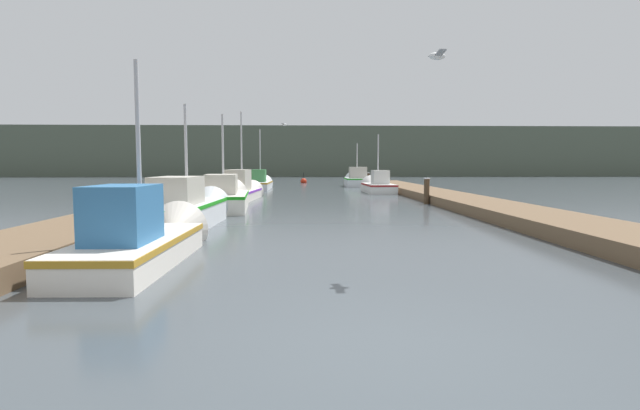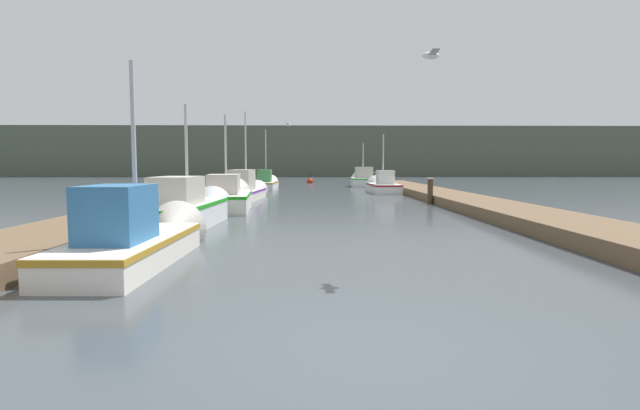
{
  "view_description": "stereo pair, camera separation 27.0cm",
  "coord_description": "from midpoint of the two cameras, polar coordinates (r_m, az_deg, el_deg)",
  "views": [
    {
      "loc": [
        -0.81,
        -4.42,
        1.76
      ],
      "look_at": [
        -0.25,
        9.81,
        0.57
      ],
      "focal_mm": 28.0,
      "sensor_mm": 36.0,
      "label": 1
    },
    {
      "loc": [
        -0.54,
        -4.43,
        1.76
      ],
      "look_at": [
        -0.25,
        9.81,
        0.57
      ],
      "focal_mm": 28.0,
      "sensor_mm": 36.0,
      "label": 2
    }
  ],
  "objects": [
    {
      "name": "fishing_boat_3",
      "position": [
        24.75,
        -8.07,
        1.69
      ],
      "size": [
        1.69,
        5.79,
        4.64
      ],
      "rotation": [
        0.0,
        0.0,
        -0.07
      ],
      "color": "silver",
      "rests_on": "ground_plane"
    },
    {
      "name": "fishing_boat_4",
      "position": [
        30.47,
        7.36,
        2.16
      ],
      "size": [
        1.65,
        4.61,
        3.95
      ],
      "rotation": [
        0.0,
        0.0,
        0.02
      ],
      "color": "silver",
      "rests_on": "ground_plane"
    },
    {
      "name": "dock_right",
      "position": [
        21.52,
        16.69,
        0.39
      ],
      "size": [
        2.27,
        40.0,
        0.38
      ],
      "color": "brown",
      "rests_on": "ground_plane"
    },
    {
      "name": "distant_shore_ridge",
      "position": [
        74.0,
        -0.63,
        6.02
      ],
      "size": [
        120.0,
        16.0,
        6.73
      ],
      "color": "#4C5647",
      "rests_on": "ground_plane"
    },
    {
      "name": "fishing_boat_5",
      "position": [
        35.13,
        -5.91,
        2.51
      ],
      "size": [
        1.49,
        5.51,
        4.49
      ],
      "rotation": [
        0.0,
        0.0,
        -0.02
      ],
      "color": "silver",
      "rests_on": "ground_plane"
    },
    {
      "name": "mooring_piling_2",
      "position": [
        43.11,
        6.42,
        3.06
      ],
      "size": [
        0.34,
        0.34,
        0.97
      ],
      "color": "#473523",
      "rests_on": "ground_plane"
    },
    {
      "name": "fishing_boat_0",
      "position": [
        9.66,
        -19.12,
        -3.55
      ],
      "size": [
        1.52,
        4.96,
        3.97
      ],
      "rotation": [
        0.0,
        0.0,
        -0.02
      ],
      "color": "silver",
      "rests_on": "ground_plane"
    },
    {
      "name": "fishing_boat_2",
      "position": [
        19.85,
        -10.17,
        0.88
      ],
      "size": [
        2.14,
        5.53,
        4.13
      ],
      "rotation": [
        0.0,
        0.0,
        0.08
      ],
      "color": "silver",
      "rests_on": "ground_plane"
    },
    {
      "name": "fishing_boat_1",
      "position": [
        14.5,
        -14.25,
        -0.4
      ],
      "size": [
        1.65,
        5.59,
        3.7
      ],
      "rotation": [
        0.0,
        0.0,
        -0.05
      ],
      "color": "silver",
      "rests_on": "ground_plane"
    },
    {
      "name": "mooring_piling_0",
      "position": [
        30.6,
        -8.66,
        2.47
      ],
      "size": [
        0.33,
        0.33,
        1.1
      ],
      "color": "#473523",
      "rests_on": "ground_plane"
    },
    {
      "name": "channel_buoy",
      "position": [
        44.76,
        -0.97,
        2.73
      ],
      "size": [
        0.56,
        0.56,
        1.06
      ],
      "color": "red",
      "rests_on": "ground_plane"
    },
    {
      "name": "dock_left",
      "position": [
        21.15,
        -15.51,
        0.34
      ],
      "size": [
        2.27,
        40.0,
        0.38
      ],
      "color": "brown",
      "rests_on": "ground_plane"
    },
    {
      "name": "fishing_boat_6",
      "position": [
        38.71,
        5.11,
        2.86
      ],
      "size": [
        1.89,
        4.52,
        3.8
      ],
      "rotation": [
        0.0,
        0.0,
        -0.03
      ],
      "color": "silver",
      "rests_on": "ground_plane"
    },
    {
      "name": "seagull_lead",
      "position": [
        27.19,
        -3.27,
        9.15
      ],
      "size": [
        0.33,
        0.55,
        0.12
      ],
      "rotation": [
        0.0,
        0.0,
        4.3
      ],
      "color": "white"
    },
    {
      "name": "ground_plane",
      "position": [
        4.81,
        7.26,
        -16.73
      ],
      "size": [
        200.0,
        200.0,
        0.0
      ],
      "color": "#3D4449"
    },
    {
      "name": "mooring_piling_1",
      "position": [
        22.03,
        12.84,
        1.57
      ],
      "size": [
        0.27,
        0.27,
        1.13
      ],
      "color": "#473523",
      "rests_on": "ground_plane"
    },
    {
      "name": "seagull_1",
      "position": [
        8.73,
        13.45,
        16.3
      ],
      "size": [
        0.29,
        0.56,
        0.12
      ],
      "rotation": [
        0.0,
        0.0,
        4.8
      ],
      "color": "white"
    }
  ]
}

